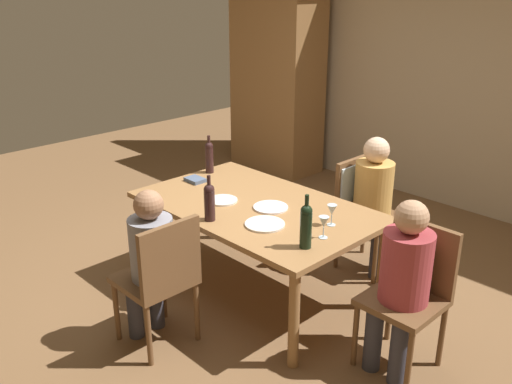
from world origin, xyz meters
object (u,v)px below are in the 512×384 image
(person_man_bearded, at_px, (150,255))
(wine_bottle_short_olive, at_px, (209,201))
(wine_bottle_tall_green, at_px, (306,225))
(dinner_plate_guest_right, at_px, (223,200))
(dinner_plate_guest_left, at_px, (271,207))
(person_woman_host, at_px, (403,276))
(dining_table, at_px, (256,214))
(wine_bottle_dark_red, at_px, (209,156))
(wine_glass_near_left, at_px, (324,223))
(chair_far_right, at_px, (360,198))
(chair_near, at_px, (161,275))
(handbag, at_px, (404,270))
(dinner_plate_host, at_px, (265,224))
(armoire_cabinet, at_px, (277,81))
(chair_right_end, at_px, (411,286))
(wine_glass_centre, at_px, (332,211))
(person_man_guest, at_px, (376,196))

(person_man_bearded, bearing_deg, wine_bottle_short_olive, -0.25)
(wine_bottle_tall_green, xyz_separation_m, dinner_plate_guest_right, (-0.94, 0.13, -0.15))
(dinner_plate_guest_left, bearing_deg, person_woman_host, -2.70)
(dinner_plate_guest_right, bearing_deg, dining_table, 30.89)
(wine_bottle_dark_red, xyz_separation_m, wine_glass_near_left, (1.50, -0.30, -0.04))
(wine_glass_near_left, bearing_deg, chair_far_right, 113.02)
(chair_near, height_order, handbag, chair_near)
(wine_glass_near_left, relative_size, dinner_plate_host, 0.54)
(armoire_cabinet, relative_size, wine_bottle_dark_red, 6.64)
(dinner_plate_guest_right, bearing_deg, dinner_plate_host, -8.41)
(wine_bottle_tall_green, distance_m, dinner_plate_host, 0.44)
(chair_near, bearing_deg, chair_right_end, -49.48)
(armoire_cabinet, height_order, chair_near, armoire_cabinet)
(chair_far_right, relative_size, wine_bottle_dark_red, 2.80)
(armoire_cabinet, bearing_deg, wine_bottle_dark_red, -60.09)
(wine_glass_near_left, bearing_deg, dinner_plate_guest_right, -176.64)
(chair_right_end, relative_size, person_woman_host, 0.82)
(wine_glass_centre, xyz_separation_m, dinner_plate_host, (-0.32, -0.32, -0.10))
(wine_glass_centre, bearing_deg, dining_table, -169.61)
(wine_bottle_tall_green, relative_size, wine_glass_near_left, 2.37)
(wine_bottle_short_olive, relative_size, wine_glass_centre, 2.21)
(dining_table, bearing_deg, chair_near, -84.63)
(person_man_guest, height_order, wine_bottle_tall_green, person_man_guest)
(armoire_cabinet, relative_size, wine_glass_near_left, 14.63)
(dining_table, relative_size, dinner_plate_host, 6.50)
(person_man_guest, distance_m, wine_bottle_tall_green, 1.24)
(wine_bottle_dark_red, relative_size, dinner_plate_guest_right, 1.47)
(person_woman_host, xyz_separation_m, person_man_guest, (-0.85, 0.95, 0.01))
(wine_bottle_tall_green, height_order, dinner_plate_host, wine_bottle_tall_green)
(wine_glass_near_left, distance_m, handbag, 1.24)
(wine_bottle_short_olive, bearing_deg, person_woman_host, 17.07)
(dining_table, relative_size, wine_bottle_short_olive, 5.44)
(chair_right_end, relative_size, chair_far_right, 1.00)
(chair_far_right, height_order, wine_bottle_tall_green, wine_bottle_tall_green)
(wine_glass_near_left, xyz_separation_m, handbag, (0.05, 1.01, -0.72))
(armoire_cabinet, xyz_separation_m, wine_bottle_tall_green, (2.71, -2.56, -0.22))
(chair_far_right, height_order, wine_glass_near_left, chair_far_right)
(wine_glass_near_left, height_order, wine_glass_centre, same)
(armoire_cabinet, relative_size, chair_far_right, 2.37)
(dining_table, height_order, person_woman_host, person_woman_host)
(dining_table, bearing_deg, handbag, 50.95)
(chair_far_right, distance_m, dinner_plate_guest_left, 0.92)
(person_man_guest, xyz_separation_m, dinner_plate_guest_left, (-0.30, -0.90, 0.07))
(chair_far_right, bearing_deg, handbag, 90.00)
(dinner_plate_guest_right, bearing_deg, chair_far_right, 64.69)
(wine_bottle_dark_red, height_order, dinner_plate_guest_left, wine_bottle_dark_red)
(dinner_plate_guest_left, bearing_deg, person_man_guest, 71.34)
(person_man_guest, bearing_deg, dinner_plate_host, -6.26)
(person_woman_host, height_order, handbag, person_woman_host)
(wine_bottle_short_olive, bearing_deg, dinner_plate_host, 33.09)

